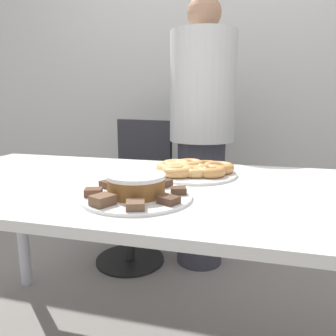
% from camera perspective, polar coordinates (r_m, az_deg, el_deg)
% --- Properties ---
extents(wall_back, '(8.00, 0.05, 2.60)m').
position_cam_1_polar(wall_back, '(2.62, 8.78, 17.64)').
color(wall_back, silver).
rests_on(wall_back, ground_plane).
extents(table, '(1.96, 0.86, 0.74)m').
position_cam_1_polar(table, '(1.16, -0.52, -6.62)').
color(table, silver).
rests_on(table, ground_plane).
extents(person_standing, '(0.38, 0.38, 1.60)m').
position_cam_1_polar(person_standing, '(1.99, 5.90, 6.16)').
color(person_standing, '#383842').
rests_on(person_standing, ground_plane).
extents(office_chair_left, '(0.52, 0.52, 0.90)m').
position_cam_1_polar(office_chair_left, '(2.12, -6.02, -4.70)').
color(office_chair_left, black).
rests_on(office_chair_left, ground_plane).
extents(plate_cake, '(0.34, 0.34, 0.01)m').
position_cam_1_polar(plate_cake, '(0.99, -5.51, -4.95)').
color(plate_cake, white).
rests_on(plate_cake, table).
extents(plate_donuts, '(0.34, 0.34, 0.01)m').
position_cam_1_polar(plate_donuts, '(1.29, 4.22, -0.99)').
color(plate_donuts, white).
rests_on(plate_donuts, table).
extents(frosted_cake, '(0.17, 0.17, 0.06)m').
position_cam_1_polar(frosted_cake, '(0.98, -5.55, -2.87)').
color(frosted_cake, brown).
rests_on(frosted_cake, plate_cake).
extents(lamington_0, '(0.07, 0.06, 0.02)m').
position_cam_1_polar(lamington_0, '(1.08, -10.24, -2.81)').
color(lamington_0, '#513828').
rests_on(lamington_0, plate_cake).
extents(lamington_1, '(0.06, 0.06, 0.02)m').
position_cam_1_polar(lamington_1, '(1.00, -12.86, -4.13)').
color(lamington_1, brown).
rests_on(lamington_1, plate_cake).
extents(lamington_2, '(0.07, 0.07, 0.03)m').
position_cam_1_polar(lamington_2, '(0.90, -11.32, -5.50)').
color(lamington_2, brown).
rests_on(lamington_2, plate_cake).
extents(lamington_3, '(0.06, 0.07, 0.02)m').
position_cam_1_polar(lamington_3, '(0.86, -5.65, -6.39)').
color(lamington_3, brown).
rests_on(lamington_3, plate_cake).
extents(lamington_4, '(0.07, 0.06, 0.02)m').
position_cam_1_polar(lamington_4, '(0.90, 0.12, -5.57)').
color(lamington_4, '#513828').
rests_on(lamington_4, plate_cake).
extents(lamington_5, '(0.06, 0.05, 0.02)m').
position_cam_1_polar(lamington_5, '(0.99, 1.84, -3.95)').
color(lamington_5, '#513828').
rests_on(lamington_5, plate_cake).
extents(lamington_6, '(0.05, 0.06, 0.02)m').
position_cam_1_polar(lamington_6, '(1.07, -0.67, -2.64)').
color(lamington_6, '#513828').
rests_on(lamington_6, plate_cake).
extents(lamington_7, '(0.07, 0.07, 0.03)m').
position_cam_1_polar(lamington_7, '(1.11, -5.43, -2.16)').
color(lamington_7, '#513828').
rests_on(lamington_7, plate_cake).
extents(donut_0, '(0.12, 0.12, 0.03)m').
position_cam_1_polar(donut_0, '(1.28, 4.24, -0.12)').
color(donut_0, '#E5AD66').
rests_on(donut_0, plate_donuts).
extents(donut_1, '(0.12, 0.12, 0.04)m').
position_cam_1_polar(donut_1, '(1.30, 8.74, 0.07)').
color(donut_1, '#D18E4C').
rests_on(donut_1, plate_donuts).
extents(donut_2, '(0.12, 0.12, 0.03)m').
position_cam_1_polar(donut_2, '(1.35, 6.65, 0.44)').
color(donut_2, '#C68447').
rests_on(donut_2, plate_donuts).
extents(donut_3, '(0.11, 0.11, 0.04)m').
position_cam_1_polar(donut_3, '(1.35, 3.78, 0.63)').
color(donut_3, tan).
rests_on(donut_3, plate_donuts).
extents(donut_4, '(0.12, 0.12, 0.04)m').
position_cam_1_polar(donut_4, '(1.32, 1.35, 0.47)').
color(donut_4, '#E5AD66').
rests_on(donut_4, plate_donuts).
extents(donut_5, '(0.13, 0.13, 0.04)m').
position_cam_1_polar(donut_5, '(1.28, 0.89, 0.08)').
color(donut_5, '#E5AD66').
rests_on(donut_5, plate_donuts).
extents(donut_6, '(0.13, 0.13, 0.04)m').
position_cam_1_polar(donut_6, '(1.22, 1.68, -0.48)').
color(donut_6, tan).
rests_on(donut_6, plate_donuts).
extents(donut_7, '(0.11, 0.11, 0.03)m').
position_cam_1_polar(donut_7, '(1.22, 4.67, -0.60)').
color(donut_7, '#E5AD66').
rests_on(donut_7, plate_donuts).
extents(donut_8, '(0.12, 0.12, 0.04)m').
position_cam_1_polar(donut_8, '(1.23, 7.34, -0.54)').
color(donut_8, '#D18E4C').
rests_on(donut_8, plate_donuts).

